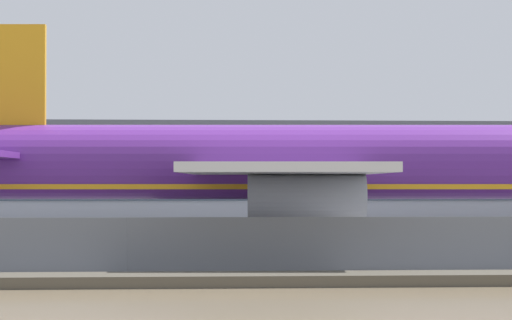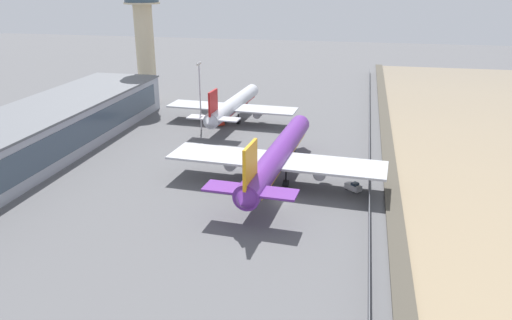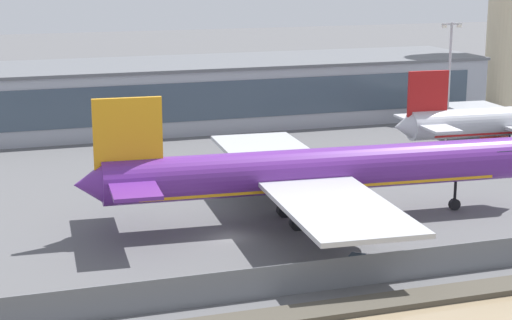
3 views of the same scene
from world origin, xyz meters
The scene contains 6 objects.
ground_plane centered at (0.00, 0.00, 0.00)m, with size 500.00×500.00×0.00m, color #565659.
shoreline_seawall centered at (0.00, -20.50, 0.25)m, with size 320.00×3.00×0.50m.
perimeter_fence centered at (0.00, -16.00, 1.37)m, with size 280.00×0.10×2.75m.
cargo_jet_purple centered at (10.02, 2.47, 5.40)m, with size 51.03×44.13×14.17m.
baggage_tug centered at (8.17, -13.03, 0.81)m, with size 3.28×3.48×1.80m.
terminal_building centered at (11.34, 59.70, 5.30)m, with size 101.46×21.26×10.57m.
Camera 1 is at (1.94, -71.55, 4.36)m, focal length 85.00 mm.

